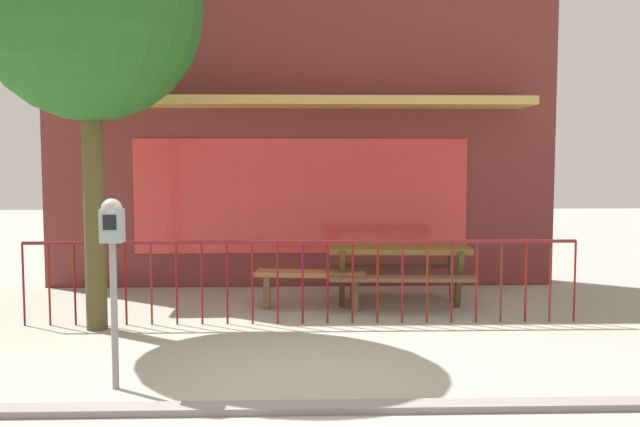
{
  "coord_description": "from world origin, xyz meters",
  "views": [
    {
      "loc": [
        -0.06,
        -5.91,
        1.92
      ],
      "look_at": [
        0.21,
        2.46,
        1.25
      ],
      "focal_mm": 39.24,
      "sensor_mm": 36.0,
      "label": 1
    }
  ],
  "objects_px": {
    "parking_meter_near": "(112,242)",
    "picnic_table_left": "(399,258)",
    "street_tree": "(89,9)",
    "patio_bench": "(310,281)"
  },
  "relations": [
    {
      "from": "picnic_table_left",
      "to": "parking_meter_near",
      "type": "bearing_deg",
      "value": -131.19
    },
    {
      "from": "street_tree",
      "to": "parking_meter_near",
      "type": "bearing_deg",
      "value": -70.33
    },
    {
      "from": "parking_meter_near",
      "to": "street_tree",
      "type": "relative_size",
      "value": 0.33
    },
    {
      "from": "picnic_table_left",
      "to": "parking_meter_near",
      "type": "height_order",
      "value": "parking_meter_near"
    },
    {
      "from": "patio_bench",
      "to": "parking_meter_near",
      "type": "bearing_deg",
      "value": -118.99
    },
    {
      "from": "parking_meter_near",
      "to": "picnic_table_left",
      "type": "bearing_deg",
      "value": 48.81
    },
    {
      "from": "street_tree",
      "to": "patio_bench",
      "type": "bearing_deg",
      "value": 22.28
    },
    {
      "from": "parking_meter_near",
      "to": "street_tree",
      "type": "height_order",
      "value": "street_tree"
    },
    {
      "from": "picnic_table_left",
      "to": "street_tree",
      "type": "xyz_separation_m",
      "value": [
        -3.56,
        -1.2,
        2.91
      ]
    },
    {
      "from": "picnic_table_left",
      "to": "street_tree",
      "type": "relative_size",
      "value": 0.39
    }
  ]
}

